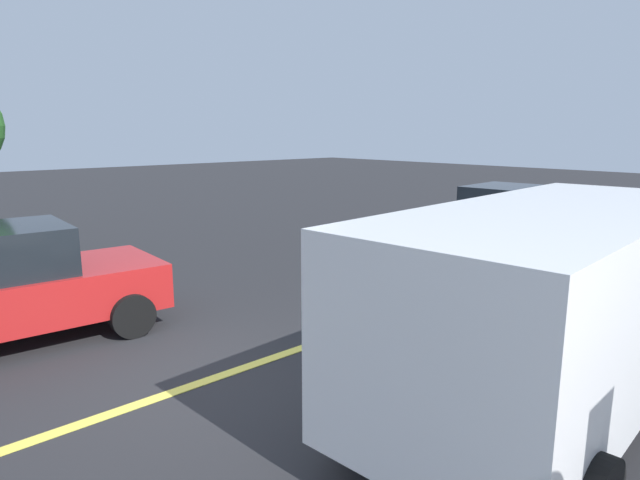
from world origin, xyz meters
TOP-DOWN VIEW (x-y plane):
  - ground_plane at (0.00, 0.00)m, footprint 80.00×80.00m
  - lane_marking_centre at (3.00, 0.00)m, footprint 28.00×0.16m
  - white_van at (2.39, -3.03)m, footprint 5.34×2.59m
  - car_silver_mid_road at (10.00, 1.89)m, footprint 4.36×2.22m
  - car_red_approaching at (-1.27, 2.95)m, footprint 4.11×2.20m

SIDE VIEW (x-z plane):
  - ground_plane at x=0.00m, z-range 0.00..0.00m
  - lane_marking_centre at x=3.00m, z-range 0.00..0.01m
  - car_silver_mid_road at x=10.00m, z-range 0.01..1.55m
  - car_red_approaching at x=-1.27m, z-range 0.00..1.65m
  - white_van at x=2.39m, z-range 0.17..2.37m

